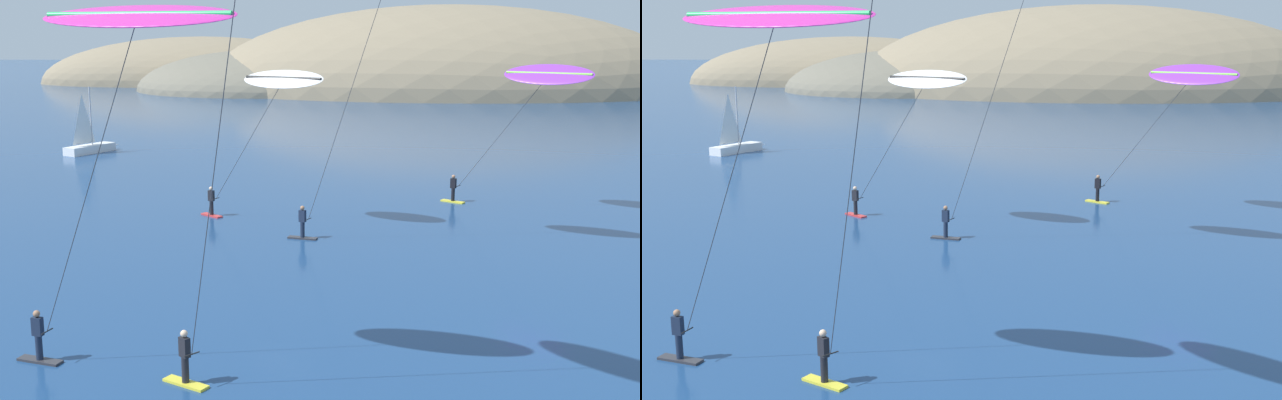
# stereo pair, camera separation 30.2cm
# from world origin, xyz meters

# --- Properties ---
(headland_island) EXTENTS (125.42, 59.99, 30.32)m
(headland_island) POSITION_xyz_m (1.35, 140.72, 0.00)
(headland_island) COLOR #84755B
(headland_island) RESTS_ON ground
(sailboat_near) EXTENTS (3.72, 5.66, 5.70)m
(sailboat_near) POSITION_xyz_m (-25.55, 59.05, 0.64)
(sailboat_near) COLOR white
(sailboat_near) RESTS_ON ground
(kitesurfer_purple) EXTENTS (7.98, 5.44, 8.56)m
(kitesurfer_purple) POSITION_xyz_m (7.61, 36.61, 7.43)
(kitesurfer_purple) COLOR yellow
(kitesurfer_purple) RESTS_ON ground
(kitesurfer_white) EXTENTS (7.51, 4.67, 8.39)m
(kitesurfer_white) POSITION_xyz_m (-6.95, 32.84, 7.32)
(kitesurfer_white) COLOR red
(kitesurfer_white) RESTS_ON ground
(kitesurfer_magenta) EXTENTS (7.80, 3.25, 11.07)m
(kitesurfer_magenta) POSITION_xyz_m (-9.19, 13.14, 10.06)
(kitesurfer_magenta) COLOR #2D2D33
(kitesurfer_magenta) RESTS_ON ground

